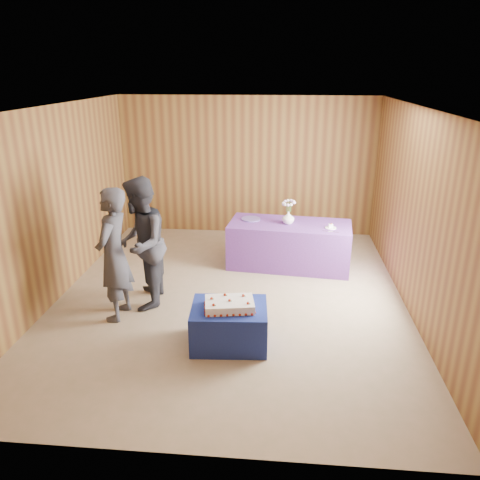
# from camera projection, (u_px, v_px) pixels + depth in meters

# --- Properties ---
(ground) EXTENTS (6.00, 6.00, 0.00)m
(ground) POSITION_uv_depth(u_px,v_px,m) (231.00, 297.00, 6.87)
(ground) COLOR gray
(ground) RESTS_ON ground
(room_shell) EXTENTS (5.04, 6.04, 2.72)m
(room_shell) POSITION_uv_depth(u_px,v_px,m) (230.00, 177.00, 6.25)
(room_shell) COLOR brown
(room_shell) RESTS_ON ground
(cake_table) EXTENTS (0.94, 0.76, 0.50)m
(cake_table) POSITION_uv_depth(u_px,v_px,m) (229.00, 325.00, 5.64)
(cake_table) COLOR navy
(cake_table) RESTS_ON ground
(serving_table) EXTENTS (2.08, 1.10, 0.75)m
(serving_table) POSITION_uv_depth(u_px,v_px,m) (289.00, 245.00, 7.88)
(serving_table) COLOR #6D389A
(serving_table) RESTS_ON ground
(sheet_cake) EXTENTS (0.65, 0.50, 0.14)m
(sheet_cake) POSITION_uv_depth(u_px,v_px,m) (229.00, 304.00, 5.50)
(sheet_cake) COLOR white
(sheet_cake) RESTS_ON cake_table
(vase) EXTENTS (0.21, 0.21, 0.21)m
(vase) POSITION_uv_depth(u_px,v_px,m) (288.00, 218.00, 7.70)
(vase) COLOR white
(vase) RESTS_ON serving_table
(flower_spray) EXTENTS (0.23, 0.23, 0.17)m
(flower_spray) POSITION_uv_depth(u_px,v_px,m) (289.00, 203.00, 7.62)
(flower_spray) COLOR #2E5F26
(flower_spray) RESTS_ON vase
(platter) EXTENTS (0.40, 0.40, 0.02)m
(platter) POSITION_uv_depth(u_px,v_px,m) (251.00, 219.00, 7.95)
(platter) COLOR #6450A0
(platter) RESTS_ON serving_table
(plate) EXTENTS (0.21, 0.21, 0.01)m
(plate) POSITION_uv_depth(u_px,v_px,m) (331.00, 228.00, 7.52)
(plate) COLOR white
(plate) RESTS_ON serving_table
(cake_slice) EXTENTS (0.07, 0.06, 0.08)m
(cake_slice) POSITION_uv_depth(u_px,v_px,m) (331.00, 226.00, 7.50)
(cake_slice) COLOR white
(cake_slice) RESTS_ON plate
(knife) EXTENTS (0.26, 0.08, 0.00)m
(knife) POSITION_uv_depth(u_px,v_px,m) (331.00, 232.00, 7.35)
(knife) COLOR #B1B2B6
(knife) RESTS_ON serving_table
(guest_left) EXTENTS (0.47, 0.68, 1.79)m
(guest_left) POSITION_uv_depth(u_px,v_px,m) (114.00, 255.00, 6.05)
(guest_left) COLOR #363740
(guest_left) RESTS_ON ground
(guest_right) EXTENTS (0.80, 0.97, 1.83)m
(guest_right) POSITION_uv_depth(u_px,v_px,m) (141.00, 244.00, 6.37)
(guest_right) COLOR #2F2F38
(guest_right) RESTS_ON ground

